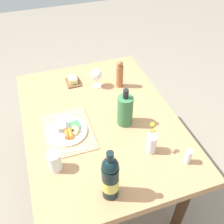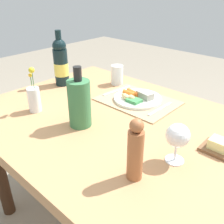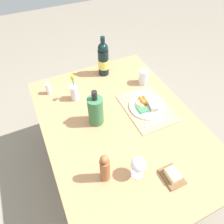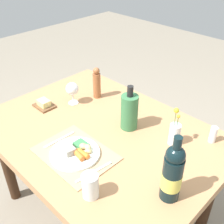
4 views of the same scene
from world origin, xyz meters
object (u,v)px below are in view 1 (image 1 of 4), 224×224
at_px(fork, 64,115).
at_px(cooler_bottle, 125,110).
at_px(wine_bottle, 110,178).
at_px(salt_shaker, 188,157).
at_px(pepper_mill, 120,74).
at_px(knife, 70,151).
at_px(wine_glass, 96,75).
at_px(dinner_plate, 68,130).
at_px(flower_vase, 151,143).
at_px(water_tumbler, 55,162).
at_px(butter_dish, 73,81).
at_px(dining_table, 100,127).

distance_m(fork, cooler_bottle, 0.41).
bearing_deg(cooler_bottle, wine_bottle, -28.71).
height_order(cooler_bottle, salt_shaker, cooler_bottle).
xyz_separation_m(pepper_mill, salt_shaker, (0.79, 0.11, -0.06)).
xyz_separation_m(cooler_bottle, salt_shaker, (0.41, 0.22, -0.06)).
height_order(knife, wine_glass, wine_glass).
bearing_deg(wine_bottle, knife, -157.22).
distance_m(dinner_plate, wine_bottle, 0.51).
bearing_deg(fork, cooler_bottle, 64.73).
xyz_separation_m(fork, knife, (0.31, -0.03, 0.00)).
height_order(pepper_mill, flower_vase, flower_vase).
height_order(dinner_plate, knife, dinner_plate).
bearing_deg(water_tumbler, cooler_bottle, 113.80).
bearing_deg(flower_vase, butter_dish, -160.52).
bearing_deg(dinner_plate, wine_bottle, 13.72).
relative_size(knife, salt_shaker, 2.19).
bearing_deg(dining_table, knife, -48.78).
bearing_deg(wine_glass, butter_dish, -120.59).
bearing_deg(salt_shaker, wine_glass, -161.69).
bearing_deg(water_tumbler, flower_vase, 84.34).
height_order(butter_dish, water_tumbler, water_tumbler).
height_order(salt_shaker, wine_glass, wine_glass).
height_order(butter_dish, wine_bottle, wine_bottle).
relative_size(knife, butter_dish, 1.57).
xyz_separation_m(cooler_bottle, wine_bottle, (0.45, -0.25, 0.03)).
height_order(dining_table, cooler_bottle, cooler_bottle).
distance_m(dining_table, wine_bottle, 0.59).
relative_size(dining_table, wine_glass, 9.12).
bearing_deg(knife, dinner_plate, 179.89).
relative_size(salt_shaker, water_tumbler, 0.79).
xyz_separation_m(dining_table, butter_dish, (-0.44, -0.08, 0.10)).
xyz_separation_m(fork, wine_bottle, (0.64, 0.11, 0.13)).
xyz_separation_m(wine_glass, wine_bottle, (0.89, -0.19, 0.03)).
distance_m(dinner_plate, wine_glass, 0.52).
distance_m(dinner_plate, salt_shaker, 0.73).
bearing_deg(fork, water_tumbler, -15.56).
xyz_separation_m(dining_table, salt_shaker, (0.49, 0.36, 0.13)).
bearing_deg(dining_table, dinner_plate, -76.00).
bearing_deg(knife, flower_vase, 79.33).
bearing_deg(butter_dish, salt_shaker, 25.19).
bearing_deg(pepper_mill, flower_vase, -3.87).
bearing_deg(salt_shaker, dining_table, -143.96).
relative_size(pepper_mill, flower_vase, 0.97).
bearing_deg(dinner_plate, wine_glass, 142.84).
height_order(butter_dish, salt_shaker, salt_shaker).
bearing_deg(flower_vase, pepper_mill, 176.13).
bearing_deg(flower_vase, dining_table, -150.50).
height_order(dining_table, fork, fork).
distance_m(cooler_bottle, wine_bottle, 0.52).
xyz_separation_m(knife, butter_dish, (-0.66, 0.16, 0.01)).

